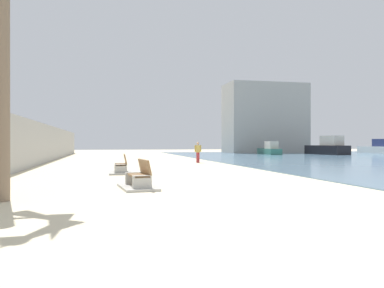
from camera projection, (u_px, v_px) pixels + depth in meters
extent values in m
plane|color=beige|center=(144.00, 165.00, 27.28)|extent=(120.00, 120.00, 0.00)
cube|color=#ADAAA3|center=(30.00, 144.00, 25.64)|extent=(0.80, 64.00, 2.97)
cube|color=#ADAAA3|center=(142.00, 183.00, 12.39)|extent=(0.62, 0.26, 0.50)
cube|color=#ADAAA3|center=(134.00, 179.00, 13.72)|extent=(0.62, 0.26, 0.50)
cube|color=olive|center=(138.00, 175.00, 13.05)|extent=(0.67, 1.64, 0.06)
cube|color=olive|center=(145.00, 167.00, 13.12)|extent=(0.33, 1.61, 0.50)
cube|color=#ADAAA3|center=(138.00, 187.00, 13.05)|extent=(1.32, 2.20, 0.08)
cube|color=#ADAAA3|center=(121.00, 170.00, 18.71)|extent=(0.61, 0.22, 0.50)
cube|color=#ADAAA3|center=(120.00, 168.00, 20.09)|extent=(0.61, 0.22, 0.50)
cube|color=olive|center=(121.00, 165.00, 19.40)|extent=(0.55, 1.61, 0.06)
cube|color=olive|center=(125.00, 159.00, 19.44)|extent=(0.21, 1.60, 0.50)
cube|color=#ADAAA3|center=(121.00, 173.00, 19.40)|extent=(1.16, 2.13, 0.08)
cylinder|color=#B22D33|center=(197.00, 158.00, 29.90)|extent=(0.12, 0.12, 0.80)
cylinder|color=#B22D33|center=(199.00, 158.00, 29.93)|extent=(0.12, 0.12, 0.80)
cube|color=gold|center=(198.00, 149.00, 29.91)|extent=(0.32, 0.18, 0.56)
sphere|color=tan|center=(198.00, 143.00, 29.91)|extent=(0.22, 0.22, 0.22)
cylinder|color=gold|center=(195.00, 148.00, 29.86)|extent=(0.09, 0.09, 0.51)
cylinder|color=gold|center=(201.00, 148.00, 29.96)|extent=(0.09, 0.09, 0.51)
cube|color=#337060|center=(269.00, 151.00, 50.97)|extent=(2.25, 6.41, 0.74)
cube|color=beige|center=(271.00, 145.00, 50.03)|extent=(1.38, 2.87, 0.96)
cube|color=white|center=(377.00, 150.00, 55.47)|extent=(2.37, 6.12, 0.98)
cube|color=navy|center=(382.00, 143.00, 54.64)|extent=(1.40, 2.75, 1.07)
cube|color=black|center=(327.00, 150.00, 50.11)|extent=(3.26, 6.37, 1.17)
cube|color=beige|center=(332.00, 141.00, 49.26)|extent=(2.01, 2.90, 1.24)
cube|color=#9E9E99|center=(265.00, 119.00, 59.19)|extent=(12.00, 6.00, 10.46)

